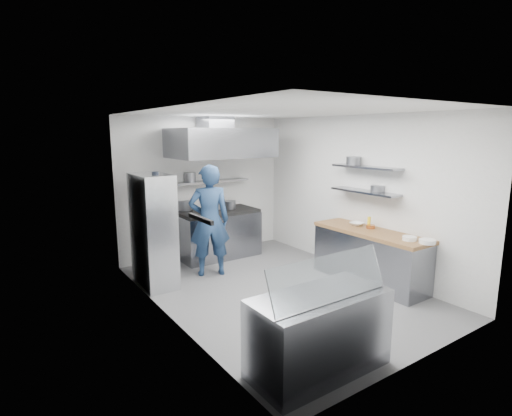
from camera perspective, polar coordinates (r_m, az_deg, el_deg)
floor at (r=6.57m, az=3.02°, el=-11.59°), size 5.00×5.00×0.00m
ceiling at (r=6.09m, az=3.29°, el=13.60°), size 5.00×5.00×0.00m
wall_back at (r=8.27m, az=-7.47°, el=3.03°), size 3.60×2.80×0.02m
wall_front at (r=4.51m, az=22.95°, el=-4.15°), size 3.60×2.80×0.02m
wall_left at (r=5.29m, az=-12.50°, el=-1.44°), size 2.80×5.00×0.02m
wall_right at (r=7.40m, az=14.28°, el=1.89°), size 2.80×5.00×0.02m
gas_range at (r=8.15m, az=-5.40°, el=-3.84°), size 1.60×0.80×0.90m
cooktop at (r=8.05m, az=-5.46°, el=-0.53°), size 1.57×0.78×0.06m
stock_pot_left at (r=8.13m, az=-10.13°, el=0.40°), size 0.28×0.28×0.20m
stock_pot_mid at (r=8.23m, az=-5.59°, el=0.77°), size 0.32×0.32×0.24m
stock_pot_right at (r=8.19m, az=-3.72°, el=0.47°), size 0.24×0.24×0.16m
over_range_shelf at (r=8.16m, az=-6.36°, el=3.80°), size 1.60×0.30×0.04m
shelf_pot_a at (r=8.06m, az=-9.44°, el=4.43°), size 0.24×0.24×0.18m
extractor_hood at (r=7.74m, az=-5.01°, el=9.25°), size 1.90×1.15×0.55m
hood_duct at (r=7.94m, az=-5.87°, el=12.01°), size 0.55×0.55×0.24m
red_firebox at (r=7.73m, az=-15.55°, el=2.35°), size 0.22×0.10×0.26m
chef at (r=7.02m, az=-6.68°, el=-1.80°), size 0.83×0.68×1.96m
wire_rack at (r=6.70m, az=-14.46°, el=-3.16°), size 0.50×0.90×1.85m
rack_bin_a at (r=6.54m, az=-13.78°, el=-4.60°), size 0.15×0.18×0.16m
rack_bin_b at (r=6.63m, az=-14.66°, el=0.01°), size 0.13×0.17×0.15m
rack_jar at (r=6.49m, az=-14.17°, el=4.27°), size 0.11×0.11×0.18m
knife_strip at (r=4.47m, az=-7.92°, el=-1.55°), size 0.04×0.55×0.05m
prep_counter_base at (r=7.00m, az=15.86°, el=-6.92°), size 0.62×2.00×0.84m
prep_counter_top at (r=6.88m, az=16.05°, el=-3.35°), size 0.65×2.04×0.06m
plate_stack_a at (r=6.35m, az=23.28°, el=-4.42°), size 0.23×0.23×0.06m
plate_stack_b at (r=6.43m, az=21.08°, el=-4.07°), size 0.21×0.21×0.06m
copper_pan at (r=7.02m, az=16.05°, el=-2.57°), size 0.15×0.15×0.06m
squeeze_bottle at (r=7.09m, az=15.83°, el=-1.93°), size 0.06×0.06×0.18m
mixing_bowl at (r=7.17m, az=14.19°, el=-2.22°), size 0.25×0.25×0.06m
wall_shelf_lower at (r=7.07m, az=15.28°, el=2.27°), size 0.30×1.30×0.04m
wall_shelf_upper at (r=7.02m, az=15.44°, el=5.66°), size 0.30×1.30×0.04m
shelf_pot_c at (r=7.03m, az=16.99°, el=2.71°), size 0.24×0.24×0.10m
shelf_pot_d at (r=7.26m, az=13.73°, el=6.60°), size 0.25×0.25×0.14m
display_case at (r=4.43m, az=8.97°, el=-17.21°), size 1.50×0.70×0.85m
display_glass at (r=4.09m, az=10.41°, el=-9.79°), size 1.47×0.19×0.42m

